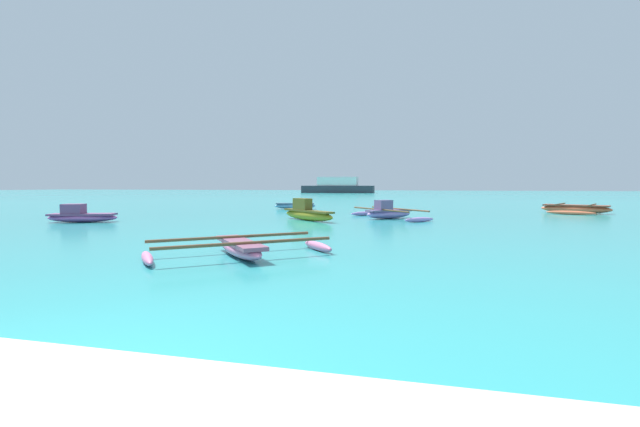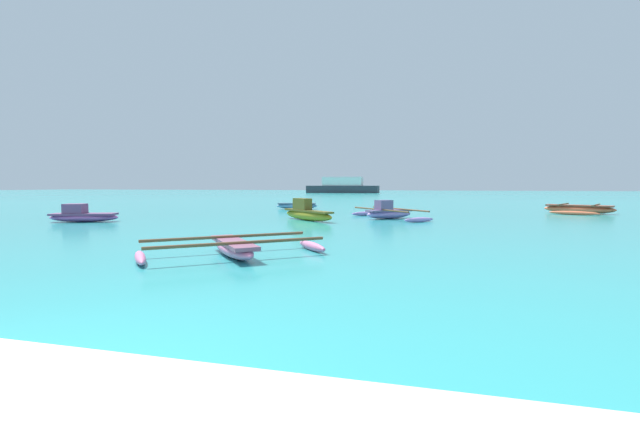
# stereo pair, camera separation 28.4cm
# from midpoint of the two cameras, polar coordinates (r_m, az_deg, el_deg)

# --- Properties ---
(moored_boat_0) EXTENTS (2.84, 1.67, 0.75)m
(moored_boat_0) POSITION_cam_midpoint_polar(r_m,az_deg,el_deg) (20.22, -29.60, -0.26)
(moored_boat_0) COLOR #B45AA7
(moored_boat_0) RESTS_ON ground_plane
(moored_boat_1) EXTENTS (3.01, 2.76, 0.95)m
(moored_boat_1) POSITION_cam_midpoint_polar(r_m,az_deg,el_deg) (18.53, -2.20, 0.12)
(moored_boat_1) COLOR olive
(moored_boat_1) RESTS_ON ground_plane
(moored_boat_2) EXTENTS (4.02, 4.35, 0.85)m
(moored_boat_2) POSITION_cam_midpoint_polar(r_m,az_deg,el_deg) (19.72, 8.65, 0.15)
(moored_boat_2) COLOR #A880CE
(moored_boat_2) RESTS_ON ground_plane
(moored_boat_3) EXTENTS (2.69, 1.28, 0.38)m
(moored_boat_3) POSITION_cam_midpoint_polar(r_m,az_deg,el_deg) (27.33, -3.64, 1.06)
(moored_boat_3) COLOR #739ECD
(moored_boat_3) RESTS_ON ground_plane
(moored_boat_4) EXTENTS (3.40, 3.74, 0.51)m
(moored_boat_4) POSITION_cam_midpoint_polar(r_m,az_deg,el_deg) (26.95, 30.65, 0.55)
(moored_boat_4) COLOR #E96641
(moored_boat_4) RESTS_ON ground_plane
(moored_boat_5) EXTENTS (3.89, 3.58, 0.39)m
(moored_boat_5) POSITION_cam_midpoint_polar(r_m,az_deg,el_deg) (9.39, -11.46, -4.50)
(moored_boat_5) COLOR pink
(moored_boat_5) RESTS_ON ground_plane
(distant_ferry) EXTENTS (13.92, 3.06, 3.06)m
(distant_ferry) POSITION_cam_midpoint_polar(r_m,az_deg,el_deg) (82.94, 2.28, 3.63)
(distant_ferry) COLOR #2D333D
(distant_ferry) RESTS_ON ground_plane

